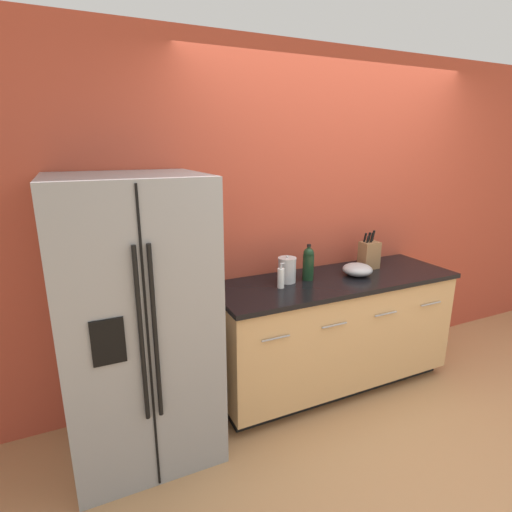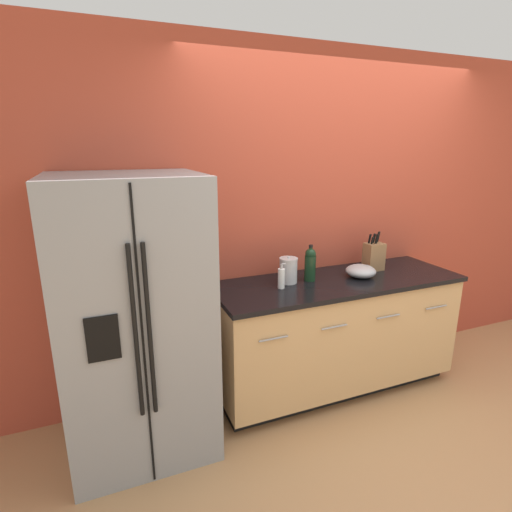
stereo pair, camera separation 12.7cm
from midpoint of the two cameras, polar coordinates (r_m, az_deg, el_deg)
ground_plane at (r=3.10m, az=20.82°, el=-22.99°), size 14.00×14.00×0.00m
wall_back at (r=3.35m, az=9.37°, el=5.38°), size 10.00×0.05×2.60m
counter_unit at (r=3.25m, az=9.72°, el=-10.55°), size 1.90×0.64×0.91m
refrigerator at (r=2.53m, az=-18.01°, el=-8.87°), size 0.85×0.78×1.73m
knife_block at (r=3.35m, az=14.83°, el=0.20°), size 0.15×0.11×0.31m
wine_bottle at (r=2.98m, az=6.28°, el=-1.00°), size 0.08×0.08×0.27m
soap_dispenser at (r=2.80m, az=2.28°, el=-3.13°), size 0.05×0.05×0.18m
steel_canister at (r=2.92m, az=3.21°, el=-1.98°), size 0.13×0.13×0.20m
mixing_bowl at (r=3.16m, az=13.19°, el=-1.90°), size 0.23×0.23×0.09m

